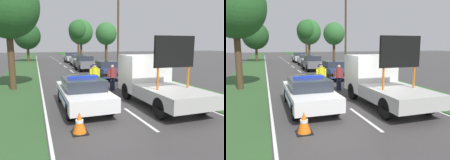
% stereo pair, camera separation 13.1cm
% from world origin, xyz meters
% --- Properties ---
extents(ground_plane, '(160.00, 160.00, 0.00)m').
position_xyz_m(ground_plane, '(0.00, 0.00, 0.00)').
color(ground_plane, '#3D3A3A').
extents(lane_markings, '(6.87, 66.00, 0.01)m').
position_xyz_m(lane_markings, '(0.00, 18.53, 0.00)').
color(lane_markings, silver).
rests_on(lane_markings, ground).
extents(grass_verge_left, '(3.11, 120.00, 0.03)m').
position_xyz_m(grass_verge_left, '(-5.04, 20.00, 0.01)').
color(grass_verge_left, '#2D5128').
rests_on(grass_verge_left, ground).
extents(grass_verge_right, '(3.11, 120.00, 0.03)m').
position_xyz_m(grass_verge_right, '(5.04, 20.00, 0.01)').
color(grass_verge_right, '#2D5128').
rests_on(grass_verge_right, ground).
extents(police_car, '(1.87, 4.72, 1.48)m').
position_xyz_m(police_car, '(-1.74, 0.39, 0.72)').
color(police_car, white).
rests_on(police_car, ground).
extents(work_truck, '(2.22, 5.24, 3.19)m').
position_xyz_m(work_truck, '(1.74, 0.22, 1.13)').
color(work_truck, white).
rests_on(work_truck, ground).
extents(road_barrier, '(3.51, 0.08, 1.03)m').
position_xyz_m(road_barrier, '(-0.05, 3.91, 0.87)').
color(road_barrier, black).
rests_on(road_barrier, ground).
extents(police_officer, '(0.62, 0.40, 1.74)m').
position_xyz_m(police_officer, '(-0.41, 3.26, 1.03)').
color(police_officer, '#191E38').
rests_on(police_officer, ground).
extents(pedestrian_civilian, '(0.57, 0.37, 1.60)m').
position_xyz_m(pedestrian_civilian, '(0.81, 3.60, 0.94)').
color(pedestrian_civilian, '#191E38').
rests_on(pedestrian_civilian, ground).
extents(traffic_cone_near_police, '(0.52, 0.52, 0.72)m').
position_xyz_m(traffic_cone_near_police, '(-2.45, -2.44, 0.35)').
color(traffic_cone_near_police, black).
rests_on(traffic_cone_near_police, ground).
extents(traffic_cone_centre_front, '(0.44, 0.44, 0.61)m').
position_xyz_m(traffic_cone_centre_front, '(-2.12, 4.95, 0.30)').
color(traffic_cone_centre_front, black).
rests_on(traffic_cone_centre_front, ground).
extents(traffic_cone_near_truck, '(0.46, 0.46, 0.64)m').
position_xyz_m(traffic_cone_near_truck, '(1.94, 5.12, 0.31)').
color(traffic_cone_near_truck, black).
rests_on(traffic_cone_near_truck, ground).
extents(queued_car_hatch_blue, '(1.78, 4.09, 1.50)m').
position_xyz_m(queued_car_hatch_blue, '(1.94, 8.23, 0.77)').
color(queued_car_hatch_blue, navy).
rests_on(queued_car_hatch_blue, ground).
extents(queued_car_suv_grey, '(1.76, 4.37, 1.63)m').
position_xyz_m(queued_car_suv_grey, '(1.52, 14.92, 0.85)').
color(queued_car_suv_grey, slate).
rests_on(queued_car_suv_grey, ground).
extents(queued_car_van_white, '(1.73, 4.58, 1.50)m').
position_xyz_m(queued_car_van_white, '(1.90, 20.89, 0.80)').
color(queued_car_van_white, silver).
rests_on(queued_car_van_white, ground).
extents(queued_car_sedan_silver, '(1.85, 4.48, 1.63)m').
position_xyz_m(queued_car_sedan_silver, '(1.92, 26.95, 0.84)').
color(queued_car_sedan_silver, '#B2B2B7').
rests_on(queued_car_sedan_silver, ground).
extents(roadside_tree_near_left, '(4.37, 4.37, 6.66)m').
position_xyz_m(roadside_tree_near_left, '(-4.73, 31.08, 4.35)').
color(roadside_tree_near_left, '#4C3823').
rests_on(roadside_tree_near_left, ground).
extents(roadside_tree_near_right, '(4.65, 4.65, 7.74)m').
position_xyz_m(roadside_tree_near_right, '(5.00, 33.79, 5.28)').
color(roadside_tree_near_right, '#4C3823').
rests_on(roadside_tree_near_right, ground).
extents(roadside_tree_mid_left, '(3.55, 3.55, 7.47)m').
position_xyz_m(roadside_tree_mid_left, '(4.27, 32.82, 5.56)').
color(roadside_tree_mid_left, '#4C3823').
rests_on(roadside_tree_mid_left, ground).
extents(roadside_tree_mid_right, '(2.88, 2.88, 5.84)m').
position_xyz_m(roadside_tree_mid_right, '(5.60, 19.69, 4.28)').
color(roadside_tree_mid_right, '#4C3823').
rests_on(roadside_tree_mid_right, ground).
extents(roadside_tree_far_left, '(3.76, 3.76, 7.13)m').
position_xyz_m(roadside_tree_far_left, '(-5.08, 5.89, 5.13)').
color(roadside_tree_far_left, '#4C3823').
rests_on(roadside_tree_far_left, ground).
extents(utility_pole, '(1.20, 0.20, 8.38)m').
position_xyz_m(utility_pole, '(4.43, 12.06, 4.30)').
color(utility_pole, '#473828').
rests_on(utility_pole, ground).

